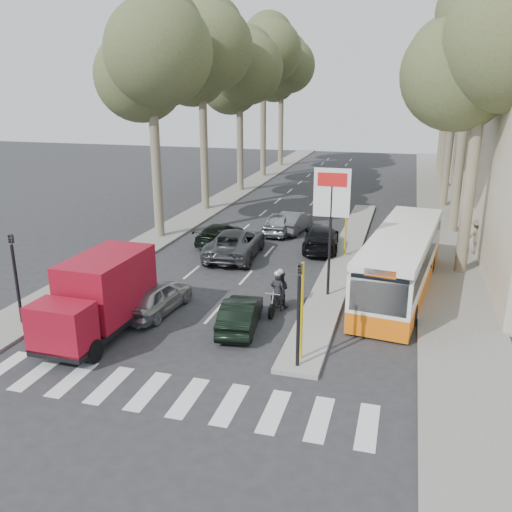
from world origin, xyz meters
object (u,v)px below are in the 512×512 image
at_px(dark_hatchback, 240,314).
at_px(red_truck, 100,296).
at_px(silver_hatchback, 155,297).
at_px(city_bus, 401,261).
at_px(motorcycle, 279,291).

bearing_deg(dark_hatchback, red_truck, 13.57).
xyz_separation_m(silver_hatchback, city_bus, (9.39, 5.02, 0.80)).
height_order(silver_hatchback, city_bus, city_bus).
relative_size(dark_hatchback, motorcycle, 1.74).
height_order(silver_hatchback, motorcycle, motorcycle).
bearing_deg(motorcycle, silver_hatchback, -157.36).
bearing_deg(motorcycle, dark_hatchback, -110.36).
bearing_deg(silver_hatchback, red_truck, 72.15).
xyz_separation_m(dark_hatchback, city_bus, (5.64, 5.55, 0.88)).
distance_m(city_bus, motorcycle, 5.82).
height_order(red_truck, city_bus, red_truck).
bearing_deg(city_bus, silver_hatchback, -144.64).
relative_size(silver_hatchback, red_truck, 0.73).
distance_m(red_truck, city_bus, 12.74).
bearing_deg(dark_hatchback, silver_hatchback, -15.55).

